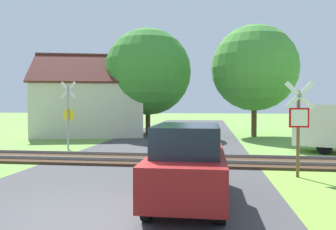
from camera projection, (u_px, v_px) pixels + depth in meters
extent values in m
plane|color=#6B9942|center=(93.00, 218.00, 6.44)|extent=(160.00, 160.00, 0.00)
cube|color=#424244|center=(121.00, 191.00, 8.42)|extent=(8.06, 80.00, 0.01)
cube|color=#422D1E|center=(152.00, 160.00, 12.97)|extent=(60.00, 2.60, 0.10)
cube|color=slate|center=(155.00, 154.00, 13.68)|extent=(60.00, 0.08, 0.12)
cube|color=slate|center=(149.00, 160.00, 12.25)|extent=(60.00, 0.08, 0.12)
cylinder|color=brown|center=(298.00, 134.00, 10.02)|extent=(0.10, 0.10, 2.66)
cube|color=red|center=(299.00, 118.00, 9.94)|extent=(0.60, 0.08, 0.60)
cube|color=white|center=(299.00, 118.00, 9.92)|extent=(0.49, 0.05, 0.49)
cube|color=white|center=(299.00, 96.00, 9.92)|extent=(0.88, 0.10, 0.88)
cube|color=white|center=(299.00, 96.00, 9.92)|extent=(0.88, 0.10, 0.88)
cylinder|color=#9E9EA5|center=(68.00, 117.00, 16.37)|extent=(0.09, 0.09, 3.22)
cube|color=white|center=(68.00, 90.00, 16.39)|extent=(0.87, 0.18, 0.88)
cube|color=white|center=(68.00, 90.00, 16.39)|extent=(0.87, 0.18, 0.88)
cylinder|color=yellow|center=(69.00, 115.00, 16.43)|extent=(0.64, 0.14, 0.64)
cube|color=beige|center=(91.00, 109.00, 23.96)|extent=(8.44, 6.85, 3.80)
cube|color=#562823|center=(89.00, 68.00, 22.57)|extent=(8.26, 4.75, 2.33)
cube|color=#562823|center=(93.00, 71.00, 25.17)|extent=(8.26, 4.75, 2.33)
cube|color=brown|center=(119.00, 68.00, 24.10)|extent=(0.61, 0.61, 1.10)
cylinder|color=#513823|center=(148.00, 120.00, 23.91)|extent=(0.35, 0.35, 2.28)
sphere|color=#3D8433|center=(148.00, 72.00, 23.80)|extent=(6.27, 6.27, 6.27)
cylinder|color=#513823|center=(254.00, 118.00, 22.89)|extent=(0.37, 0.37, 2.56)
sphere|color=#478E38|center=(254.00, 68.00, 22.78)|extent=(5.97, 5.97, 5.97)
cube|color=silver|center=(302.00, 135.00, 15.79)|extent=(1.29, 1.94, 0.90)
cube|color=#19232D|center=(311.00, 118.00, 15.59)|extent=(0.60, 1.53, 0.85)
cylinder|color=black|center=(326.00, 143.00, 16.01)|extent=(0.70, 0.41, 0.68)
cylinder|color=black|center=(325.00, 147.00, 14.64)|extent=(0.70, 0.41, 0.68)
cube|color=maroon|center=(188.00, 170.00, 7.54)|extent=(1.65, 4.00, 0.84)
cube|color=#19232D|center=(188.00, 139.00, 7.32)|extent=(1.40, 2.20, 0.64)
cylinder|color=black|center=(217.00, 176.00, 8.82)|extent=(0.18, 0.60, 0.60)
cylinder|color=black|center=(166.00, 175.00, 8.99)|extent=(0.18, 0.60, 0.60)
cylinder|color=black|center=(221.00, 208.00, 6.12)|extent=(0.18, 0.60, 0.60)
cylinder|color=black|center=(147.00, 205.00, 6.30)|extent=(0.18, 0.60, 0.60)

